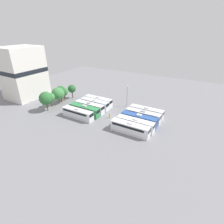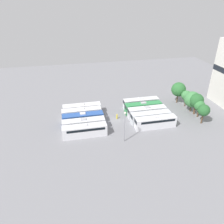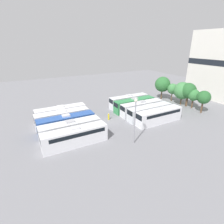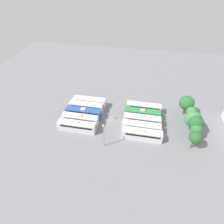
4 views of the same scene
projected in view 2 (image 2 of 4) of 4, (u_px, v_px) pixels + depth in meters
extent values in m
plane|color=gray|center=(116.00, 120.00, 67.03)|extent=(130.22, 130.22, 0.00)
cube|color=white|center=(82.00, 109.00, 69.88)|extent=(2.58, 11.97, 3.31)
cube|color=black|center=(83.00, 107.00, 69.49)|extent=(2.62, 10.17, 0.73)
cube|color=black|center=(63.00, 108.00, 68.33)|extent=(2.27, 0.08, 1.16)
cube|color=white|center=(82.00, 104.00, 69.01)|extent=(1.20, 1.60, 0.35)
cube|color=white|center=(82.00, 114.00, 67.18)|extent=(2.58, 11.97, 3.31)
cube|color=black|center=(83.00, 111.00, 66.79)|extent=(2.62, 10.17, 0.73)
cube|color=black|center=(62.00, 113.00, 65.64)|extent=(2.27, 0.08, 1.16)
cube|color=white|center=(81.00, 109.00, 66.31)|extent=(1.20, 1.60, 0.35)
cube|color=#2D56A8|center=(83.00, 119.00, 64.44)|extent=(2.58, 11.97, 3.31)
cube|color=black|center=(84.00, 116.00, 64.05)|extent=(2.62, 10.17, 0.73)
cube|color=black|center=(62.00, 118.00, 62.90)|extent=(2.27, 0.08, 1.16)
cube|color=silver|center=(83.00, 113.00, 63.58)|extent=(1.20, 1.60, 0.35)
cube|color=silver|center=(84.00, 125.00, 61.54)|extent=(2.58, 11.97, 3.31)
cube|color=black|center=(85.00, 122.00, 61.15)|extent=(2.62, 10.17, 0.73)
cube|color=black|center=(62.00, 124.00, 60.00)|extent=(2.27, 0.08, 1.16)
cube|color=#B2B2B7|center=(83.00, 119.00, 60.67)|extent=(1.20, 1.60, 0.35)
cube|color=silver|center=(85.00, 131.00, 58.76)|extent=(2.58, 11.97, 3.31)
cube|color=black|center=(86.00, 128.00, 58.37)|extent=(2.62, 10.17, 0.73)
cube|color=black|center=(62.00, 131.00, 57.22)|extent=(2.27, 0.08, 1.16)
cube|color=silver|center=(84.00, 125.00, 57.90)|extent=(1.20, 1.60, 0.35)
cube|color=silver|center=(141.00, 103.00, 73.73)|extent=(2.58, 11.97, 3.31)
cube|color=black|center=(142.00, 101.00, 73.34)|extent=(2.62, 10.17, 0.73)
cube|color=black|center=(124.00, 102.00, 72.19)|extent=(2.27, 0.08, 1.16)
cube|color=silver|center=(141.00, 98.00, 72.87)|extent=(1.20, 1.60, 0.35)
cube|color=#338C4C|center=(143.00, 108.00, 70.73)|extent=(2.58, 11.97, 3.31)
cube|color=black|center=(144.00, 105.00, 70.34)|extent=(2.62, 10.17, 0.73)
cube|color=black|center=(125.00, 107.00, 69.19)|extent=(2.27, 0.08, 1.16)
cube|color=#B2B2B7|center=(144.00, 103.00, 69.86)|extent=(1.20, 1.60, 0.35)
cube|color=silver|center=(147.00, 112.00, 68.08)|extent=(2.58, 11.97, 3.31)
cube|color=black|center=(148.00, 109.00, 67.69)|extent=(2.62, 10.17, 0.73)
cube|color=black|center=(129.00, 112.00, 66.53)|extent=(2.27, 0.08, 1.16)
cube|color=#B2B2B7|center=(147.00, 107.00, 67.21)|extent=(1.20, 1.60, 0.35)
cube|color=silver|center=(151.00, 117.00, 65.27)|extent=(2.58, 11.97, 3.31)
cube|color=black|center=(152.00, 114.00, 64.87)|extent=(2.62, 10.17, 0.73)
cube|color=black|center=(132.00, 117.00, 63.72)|extent=(2.27, 0.08, 1.16)
cube|color=white|center=(151.00, 112.00, 64.40)|extent=(1.20, 1.60, 0.35)
cube|color=white|center=(155.00, 122.00, 62.70)|extent=(2.58, 11.97, 3.31)
cube|color=black|center=(157.00, 119.00, 62.31)|extent=(2.62, 10.17, 0.73)
cube|color=black|center=(136.00, 122.00, 61.16)|extent=(2.27, 0.08, 1.16)
cube|color=silver|center=(156.00, 117.00, 61.83)|extent=(1.20, 1.60, 0.35)
cylinder|color=gold|center=(117.00, 117.00, 67.51)|extent=(0.36, 0.36, 1.49)
sphere|color=tan|center=(117.00, 114.00, 67.11)|extent=(0.24, 0.24, 0.24)
cylinder|color=gray|center=(125.00, 128.00, 55.46)|extent=(0.20, 0.20, 8.29)
sphere|color=#EAE5C6|center=(125.00, 113.00, 53.41)|extent=(0.60, 0.60, 0.60)
cylinder|color=brown|center=(177.00, 98.00, 77.28)|extent=(0.42, 0.42, 3.32)
sphere|color=#2D6B33|center=(179.00, 89.00, 75.67)|extent=(4.95, 4.95, 4.95)
cylinder|color=brown|center=(185.00, 102.00, 74.77)|extent=(0.30, 0.30, 2.94)
sphere|color=#428447|center=(186.00, 95.00, 73.52)|extent=(3.32, 3.32, 3.32)
cylinder|color=brown|center=(191.00, 108.00, 71.48)|extent=(0.37, 0.37, 2.59)
sphere|color=#428447|center=(192.00, 99.00, 70.01)|extent=(5.15, 5.15, 5.15)
cylinder|color=brown|center=(195.00, 110.00, 69.84)|extent=(0.59, 0.59, 3.19)
sphere|color=#28602D|center=(196.00, 101.00, 68.33)|extent=(4.52, 4.52, 4.52)
cylinder|color=brown|center=(198.00, 113.00, 68.29)|extent=(0.42, 0.42, 2.77)
sphere|color=#387A3D|center=(200.00, 106.00, 67.08)|extent=(3.33, 3.33, 3.33)
cylinder|color=brown|center=(202.00, 119.00, 64.74)|extent=(0.42, 0.42, 3.19)
sphere|color=#28602D|center=(204.00, 110.00, 63.41)|extent=(3.48, 3.48, 3.48)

